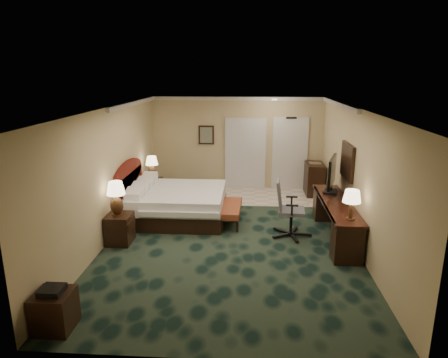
# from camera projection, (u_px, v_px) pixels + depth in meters

# --- Properties ---
(floor) EXTENTS (5.00, 7.50, 0.00)m
(floor) POSITION_uv_depth(u_px,v_px,m) (230.00, 237.00, 8.46)
(floor) COLOR black
(floor) RESTS_ON ground
(ceiling) EXTENTS (5.00, 7.50, 0.00)m
(ceiling) POSITION_uv_depth(u_px,v_px,m) (231.00, 108.00, 7.76)
(ceiling) COLOR silver
(ceiling) RESTS_ON wall_back
(wall_back) EXTENTS (5.00, 0.00, 2.70)m
(wall_back) POSITION_uv_depth(u_px,v_px,m) (237.00, 143.00, 11.73)
(wall_back) COLOR tan
(wall_back) RESTS_ON ground
(wall_front) EXTENTS (5.00, 0.00, 2.70)m
(wall_front) POSITION_uv_depth(u_px,v_px,m) (214.00, 259.00, 4.50)
(wall_front) COLOR tan
(wall_front) RESTS_ON ground
(wall_left) EXTENTS (0.00, 7.50, 2.70)m
(wall_left) POSITION_uv_depth(u_px,v_px,m) (110.00, 173.00, 8.27)
(wall_left) COLOR tan
(wall_left) RESTS_ON ground
(wall_right) EXTENTS (0.00, 7.50, 2.70)m
(wall_right) POSITION_uv_depth(u_px,v_px,m) (356.00, 177.00, 7.96)
(wall_right) COLOR tan
(wall_right) RESTS_ON ground
(crown_molding) EXTENTS (5.00, 7.50, 0.10)m
(crown_molding) POSITION_uv_depth(u_px,v_px,m) (231.00, 111.00, 7.78)
(crown_molding) COLOR silver
(crown_molding) RESTS_ON wall_back
(tile_patch) EXTENTS (3.20, 1.70, 0.01)m
(tile_patch) POSITION_uv_depth(u_px,v_px,m) (268.00, 196.00, 11.20)
(tile_patch) COLOR beige
(tile_patch) RESTS_ON ground
(headboard) EXTENTS (0.12, 2.00, 1.40)m
(headboard) POSITION_uv_depth(u_px,v_px,m) (129.00, 190.00, 9.40)
(headboard) COLOR #48150B
(headboard) RESTS_ON ground
(entry_door) EXTENTS (1.02, 0.06, 2.18)m
(entry_door) POSITION_uv_depth(u_px,v_px,m) (290.00, 154.00, 11.68)
(entry_door) COLOR silver
(entry_door) RESTS_ON ground
(closet_doors) EXTENTS (1.20, 0.06, 2.10)m
(closet_doors) POSITION_uv_depth(u_px,v_px,m) (245.00, 154.00, 11.75)
(closet_doors) COLOR #BDBDBD
(closet_doors) RESTS_ON ground
(wall_art) EXTENTS (0.45, 0.06, 0.55)m
(wall_art) POSITION_uv_depth(u_px,v_px,m) (206.00, 135.00, 11.68)
(wall_art) COLOR slate
(wall_art) RESTS_ON wall_back
(wall_mirror) EXTENTS (0.05, 0.95, 0.75)m
(wall_mirror) POSITION_uv_depth(u_px,v_px,m) (347.00, 161.00, 8.48)
(wall_mirror) COLOR white
(wall_mirror) RESTS_ON wall_right
(bed) EXTENTS (2.19, 2.03, 0.69)m
(bed) POSITION_uv_depth(u_px,v_px,m) (178.00, 204.00, 9.50)
(bed) COLOR silver
(bed) RESTS_ON ground
(nightstand_near) EXTENTS (0.48, 0.56, 0.61)m
(nightstand_near) POSITION_uv_depth(u_px,v_px,m) (120.00, 229.00, 8.11)
(nightstand_near) COLOR black
(nightstand_near) RESTS_ON ground
(nightstand_far) EXTENTS (0.49, 0.56, 0.61)m
(nightstand_far) POSITION_uv_depth(u_px,v_px,m) (152.00, 190.00, 10.77)
(nightstand_far) COLOR black
(nightstand_far) RESTS_ON ground
(lamp_near) EXTENTS (0.44, 0.44, 0.69)m
(lamp_near) POSITION_uv_depth(u_px,v_px,m) (116.00, 199.00, 7.93)
(lamp_near) COLOR black
(lamp_near) RESTS_ON nightstand_near
(lamp_far) EXTENTS (0.34, 0.34, 0.61)m
(lamp_far) POSITION_uv_depth(u_px,v_px,m) (152.00, 168.00, 10.65)
(lamp_far) COLOR black
(lamp_far) RESTS_ON nightstand_far
(bed_bench) EXTENTS (0.48, 1.28, 0.43)m
(bed_bench) POSITION_uv_depth(u_px,v_px,m) (231.00, 214.00, 9.20)
(bed_bench) COLOR maroon
(bed_bench) RESTS_ON ground
(side_table) EXTENTS (0.50, 0.50, 0.54)m
(side_table) POSITION_uv_depth(u_px,v_px,m) (54.00, 311.00, 5.38)
(side_table) COLOR black
(side_table) RESTS_ON ground
(desk) EXTENTS (0.58, 2.69, 0.78)m
(desk) POSITION_uv_depth(u_px,v_px,m) (335.00, 220.00, 8.36)
(desk) COLOR black
(desk) RESTS_ON ground
(tv) EXTENTS (0.39, 1.01, 0.81)m
(tv) POSITION_uv_depth(u_px,v_px,m) (332.00, 175.00, 8.82)
(tv) COLOR black
(tv) RESTS_ON desk
(desk_lamp) EXTENTS (0.34, 0.34, 0.57)m
(desk_lamp) POSITION_uv_depth(u_px,v_px,m) (351.00, 205.00, 7.21)
(desk_lamp) COLOR black
(desk_lamp) RESTS_ON desk
(desk_chair) EXTENTS (0.77, 0.73, 1.22)m
(desk_chair) POSITION_uv_depth(u_px,v_px,m) (292.00, 209.00, 8.38)
(desk_chair) COLOR #4D4D50
(desk_chair) RESTS_ON ground
(minibar) EXTENTS (0.47, 0.85, 0.90)m
(minibar) POSITION_uv_depth(u_px,v_px,m) (314.00, 179.00, 11.29)
(minibar) COLOR black
(minibar) RESTS_ON ground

